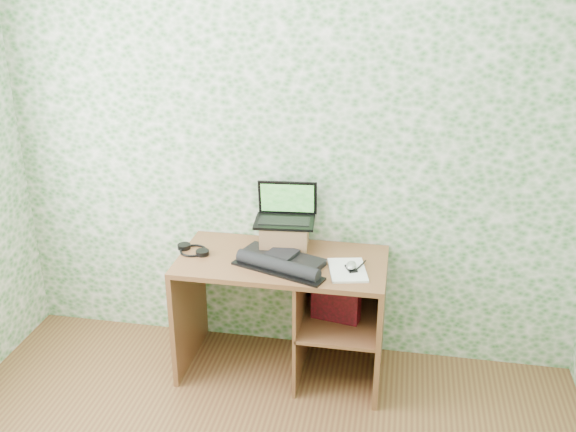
% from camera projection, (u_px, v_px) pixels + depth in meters
% --- Properties ---
extents(wall_back, '(3.50, 0.00, 3.50)m').
position_uv_depth(wall_back, '(292.00, 152.00, 3.76)').
color(wall_back, white).
rests_on(wall_back, ground).
extents(desk, '(1.20, 0.60, 0.75)m').
position_uv_depth(desk, '(296.00, 299.00, 3.81)').
color(desk, brown).
rests_on(desk, floor).
extents(riser, '(0.30, 0.25, 0.17)m').
position_uv_depth(riser, '(285.00, 236.00, 3.79)').
color(riser, brown).
rests_on(riser, desk).
extents(laptop, '(0.37, 0.28, 0.23)m').
position_uv_depth(laptop, '(286.00, 212.00, 3.77)').
color(laptop, black).
rests_on(laptop, riser).
extents(keyboard, '(0.56, 0.44, 0.08)m').
position_uv_depth(keyboard, '(280.00, 262.00, 3.60)').
color(keyboard, black).
rests_on(keyboard, desk).
extents(headphones, '(0.21, 0.21, 0.03)m').
position_uv_depth(headphones, '(193.00, 250.00, 3.78)').
color(headphones, black).
rests_on(headphones, desk).
extents(notepad, '(0.25, 0.32, 0.01)m').
position_uv_depth(notepad, '(348.00, 270.00, 3.55)').
color(notepad, white).
rests_on(notepad, desk).
extents(mouse, '(0.09, 0.11, 0.03)m').
position_uv_depth(mouse, '(351.00, 267.00, 3.54)').
color(mouse, silver).
rests_on(mouse, notepad).
extents(pen, '(0.05, 0.14, 0.01)m').
position_uv_depth(pen, '(361.00, 266.00, 3.58)').
color(pen, black).
rests_on(pen, notepad).
extents(red_box, '(0.29, 0.14, 0.34)m').
position_uv_depth(red_box, '(336.00, 294.00, 3.71)').
color(red_box, maroon).
rests_on(red_box, desk).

